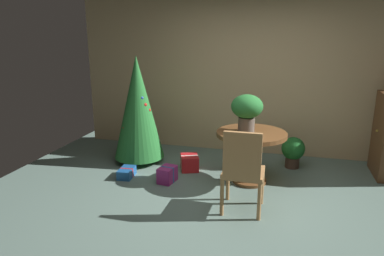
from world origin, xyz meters
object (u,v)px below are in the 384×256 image
object	(u,v)px
round_dining_table	(251,148)
gift_box_purple	(167,174)
flower_vase	(247,109)
gift_box_blue	(127,173)
wooden_chair_near	(243,168)
gift_box_red	(190,163)
holiday_tree	(138,108)
potted_plant	(293,150)

from	to	relation	value
round_dining_table	gift_box_purple	bearing A→B (deg)	-165.23
flower_vase	gift_box_blue	size ratio (longest dim) A/B	1.53
round_dining_table	wooden_chair_near	size ratio (longest dim) A/B	0.95
gift_box_red	gift_box_blue	distance (m)	0.93
holiday_tree	gift_box_blue	xyz separation A→B (m)	(0.07, -0.63, -0.81)
holiday_tree	gift_box_red	size ratio (longest dim) A/B	4.61
wooden_chair_near	gift_box_blue	bearing A→B (deg)	160.39
potted_plant	wooden_chair_near	bearing A→B (deg)	-109.46
round_dining_table	gift_box_red	world-z (taller)	round_dining_table
flower_vase	wooden_chair_near	world-z (taller)	flower_vase
holiday_tree	gift_box_purple	distance (m)	1.21
flower_vase	round_dining_table	bearing A→B (deg)	-12.24
gift_box_red	gift_box_purple	distance (m)	0.53
round_dining_table	potted_plant	bearing A→B (deg)	51.78
gift_box_red	gift_box_blue	xyz separation A→B (m)	(-0.79, -0.49, -0.05)
holiday_tree	gift_box_blue	distance (m)	1.03
round_dining_table	gift_box_blue	size ratio (longest dim) A/B	2.88
flower_vase	holiday_tree	bearing A→B (deg)	168.53
round_dining_table	holiday_tree	size ratio (longest dim) A/B	0.56
gift_box_blue	wooden_chair_near	bearing A→B (deg)	-19.61
gift_box_purple	potted_plant	size ratio (longest dim) A/B	0.63
wooden_chair_near	holiday_tree	xyz separation A→B (m)	(-1.76, 1.24, 0.33)
gift_box_red	gift_box_purple	world-z (taller)	gift_box_red
wooden_chair_near	gift_box_red	world-z (taller)	wooden_chair_near
flower_vase	potted_plant	distance (m)	1.21
gift_box_purple	flower_vase	bearing A→B (deg)	16.68
wooden_chair_near	potted_plant	distance (m)	1.71
holiday_tree	gift_box_red	bearing A→B (deg)	-9.44
wooden_chair_near	potted_plant	world-z (taller)	wooden_chair_near
holiday_tree	gift_box_purple	world-z (taller)	holiday_tree
gift_box_red	holiday_tree	bearing A→B (deg)	170.56
flower_vase	gift_box_purple	size ratio (longest dim) A/B	1.66
gift_box_purple	gift_box_blue	world-z (taller)	gift_box_purple
gift_box_purple	potted_plant	distance (m)	1.94
round_dining_table	gift_box_red	xyz separation A→B (m)	(-0.91, 0.22, -0.38)
round_dining_table	potted_plant	world-z (taller)	round_dining_table
round_dining_table	wooden_chair_near	distance (m)	0.88
wooden_chair_near	potted_plant	bearing A→B (deg)	70.54
wooden_chair_near	gift_box_blue	xyz separation A→B (m)	(-1.69, 0.60, -0.48)
holiday_tree	gift_box_purple	size ratio (longest dim) A/B	5.58
gift_box_red	gift_box_purple	size ratio (longest dim) A/B	1.21
holiday_tree	wooden_chair_near	bearing A→B (deg)	-35.08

